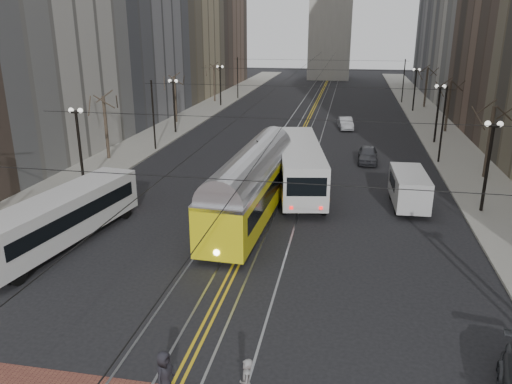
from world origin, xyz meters
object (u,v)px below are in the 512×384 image
at_px(cargo_van, 409,190).
at_px(pedestrian_b, 246,384).
at_px(rear_bus, 299,167).
at_px(transit_bus, 62,220).
at_px(streetcar, 252,191).
at_px(sedan_silver, 346,123).
at_px(sedan_grey, 368,155).
at_px(pedestrian_a, 164,374).

distance_m(cargo_van, pedestrian_b, 20.79).
height_order(rear_bus, pedestrian_b, rear_bus).
bearing_deg(rear_bus, transit_bus, -143.54).
bearing_deg(streetcar, sedan_silver, 82.40).
relative_size(transit_bus, rear_bus, 0.87).
bearing_deg(sedan_silver, cargo_van, -87.98).
xyz_separation_m(transit_bus, streetcar, (9.24, 5.86, 0.30)).
height_order(transit_bus, sedan_silver, transit_bus).
bearing_deg(streetcar, cargo_van, 23.17).
distance_m(streetcar, sedan_silver, 29.81).
distance_m(transit_bus, sedan_grey, 26.45).
relative_size(streetcar, pedestrian_a, 8.75).
bearing_deg(streetcar, pedestrian_a, -86.28).
xyz_separation_m(streetcar, rear_bus, (2.30, 6.13, -0.03)).
bearing_deg(rear_bus, streetcar, -120.21).
height_order(rear_bus, sedan_grey, rear_bus).
bearing_deg(pedestrian_a, pedestrian_b, -80.23).
bearing_deg(sedan_grey, sedan_silver, 99.21).
height_order(streetcar, sedan_silver, streetcar).
distance_m(sedan_silver, pedestrian_b, 45.41).
height_order(transit_bus, pedestrian_b, transit_bus).
xyz_separation_m(rear_bus, pedestrian_b, (0.68, -22.15, -0.80)).
distance_m(streetcar, pedestrian_b, 16.32).
bearing_deg(streetcar, pedestrian_b, -76.92).
bearing_deg(sedan_silver, sedan_grey, -89.50).
relative_size(sedan_silver, pedestrian_b, 2.39).
relative_size(rear_bus, cargo_van, 2.42).
relative_size(sedan_grey, pedestrian_b, 2.38).
height_order(sedan_silver, pedestrian_a, pedestrian_a).
bearing_deg(rear_bus, pedestrian_a, -104.72).
distance_m(streetcar, sedan_grey, 16.47).
distance_m(transit_bus, sedan_silver, 38.06).
distance_m(cargo_van, sedan_grey, 11.29).
bearing_deg(pedestrian_a, transit_bus, 53.06).
height_order(sedan_silver, pedestrian_b, pedestrian_b).
relative_size(streetcar, rear_bus, 1.13).
relative_size(streetcar, sedan_silver, 3.49).
relative_size(rear_bus, pedestrian_a, 7.78).
bearing_deg(cargo_van, transit_bus, -155.44).
height_order(sedan_grey, pedestrian_a, pedestrian_a).
bearing_deg(rear_bus, pedestrian_b, -97.87).
relative_size(rear_bus, sedan_grey, 3.12).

